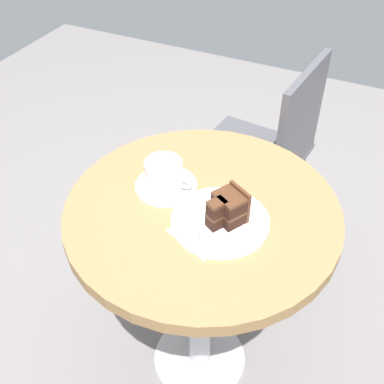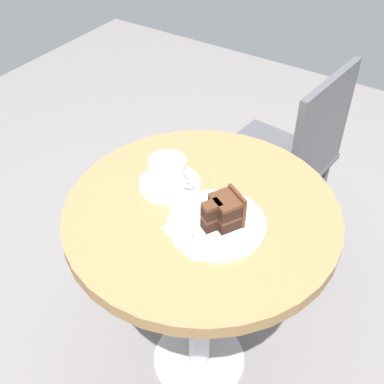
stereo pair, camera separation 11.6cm
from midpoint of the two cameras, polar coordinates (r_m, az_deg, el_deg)
name	(u,v)px [view 2 (the right image)]	position (r m, az deg, el deg)	size (l,w,h in m)	color
ground_plane	(199,361)	(1.75, 2.85, -19.46)	(4.40, 4.40, 0.01)	slate
cafe_table	(201,243)	(1.27, 3.73, -6.15)	(0.68, 0.68, 0.71)	olive
saucer	(170,184)	(1.24, 0.03, 0.89)	(0.16, 0.16, 0.01)	white
coffee_cup	(168,172)	(1.21, -0.12, 2.33)	(0.13, 0.10, 0.07)	white
teaspoon	(188,179)	(1.24, 2.17, 1.44)	(0.11, 0.04, 0.00)	#B7B7BC
cake_plate	(216,224)	(1.13, 5.84, -3.88)	(0.23, 0.23, 0.01)	white
cake_slice	(225,211)	(1.10, 6.90, -2.38)	(0.09, 0.10, 0.08)	black
fork	(200,237)	(1.09, 4.01, -5.46)	(0.13, 0.07, 0.00)	#B7B7BC
napkin	(202,231)	(1.12, 4.17, -4.72)	(0.17, 0.17, 0.00)	beige
cafe_chair	(291,155)	(1.75, 13.52, 4.25)	(0.42, 0.42, 0.83)	#4C4C51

